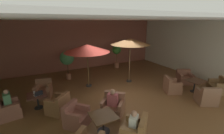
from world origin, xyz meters
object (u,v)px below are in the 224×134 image
Objects in this scene: armchair_front_right_south at (134,132)px; patron_blue_shirt at (113,98)px; patron_by_window at (7,99)px; iced_drink_cup at (34,92)px; cafe_table_front_right at (103,119)px; armchair_front_left_east at (8,109)px; potted_tree_mid_left at (67,59)px; patio_umbrella_tall_red at (87,48)px; armchair_mid_center_west at (218,87)px; armchair_front_right_west at (113,107)px; potted_tree_left_corner at (117,52)px; armchair_front_left_south at (59,105)px; open_laptop at (38,94)px; armchair_mid_center_north at (184,78)px; cafe_table_front_left at (37,97)px; armchair_front_left_north at (43,90)px; armchair_front_right_north at (76,117)px; armchair_mid_center_south at (207,97)px; patron_with_friend at (134,121)px; cafe_table_mid_center at (195,83)px; armchair_mid_center_east at (172,86)px.

armchair_front_right_south is 1.57× the size of patron_blue_shirt.
iced_drink_cup is at bearing 17.86° from patron_by_window.
cafe_table_front_right is at bearing -53.94° from iced_drink_cup.
potted_tree_mid_left is (2.85, 2.96, 0.97)m from armchair_front_left_east.
patio_umbrella_tall_red reaches higher than patron_by_window.
armchair_mid_center_west is 7.04m from patio_umbrella_tall_red.
potted_tree_left_corner is (3.07, 5.37, 0.94)m from armchair_front_right_west.
armchair_front_left_east reaches higher than armchair_front_right_west.
armchair_mid_center_west is at bearing -13.82° from armchair_front_left_south.
armchair_front_left_south is at bearing -18.05° from armchair_front_left_east.
armchair_mid_center_north is at bearing -6.02° from open_laptop.
cafe_table_front_left is 0.74× the size of armchair_front_left_south.
patron_blue_shirt is (-3.10, -5.40, -0.53)m from potted_tree_left_corner.
potted_tree_mid_left is at bearing 49.44° from armchair_front_left_north.
potted_tree_left_corner reaches higher than armchair_front_right_north.
armchair_front_left_south is at bearing 112.35° from armchair_front_right_north.
potted_tree_left_corner is 6.25m from patron_blue_shirt.
iced_drink_cup is at bearing 127.44° from armchair_front_right_south.
armchair_mid_center_north is (6.66, 0.88, -0.02)m from armchair_front_right_north.
armchair_front_right_south is 1.06× the size of armchair_mid_center_south.
patron_with_friend reaches higher than cafe_table_front_right.
patron_with_friend is at bearing -62.21° from armchair_front_left_north.
armchair_front_left_south is 1.24m from iced_drink_cup.
armchair_front_left_north is at bearing 157.01° from cafe_table_mid_center.
iced_drink_cup is at bearing -112.88° from armchair_front_left_north.
potted_tree_mid_left is at bearing -169.06° from potted_tree_left_corner.
patio_umbrella_tall_red is 3.97× the size of patron_with_friend.
potted_tree_left_corner is at bearing 60.24° from armchair_front_right_west.
patron_by_window is 1.05m from open_laptop.
armchair_front_left_north is at bearing 114.23° from cafe_table_front_right.
armchair_front_right_south reaches higher than iced_drink_cup.
open_laptop is at bearing 127.83° from armchair_front_right_south.
cafe_table_front_right is 7.23m from potted_tree_left_corner.
potted_tree_left_corner is at bearing 60.13° from patron_blue_shirt.
armchair_mid_center_west is at bearing -67.10° from potted_tree_left_corner.
patio_umbrella_tall_red reaches higher than patron_with_friend.
potted_tree_mid_left reaches higher than armchair_mid_center_west.
potted_tree_left_corner is at bearing 37.73° from patio_umbrella_tall_red.
potted_tree_mid_left is at bearing 81.91° from armchair_front_right_north.
patron_by_window reaches higher than armchair_front_right_west.
patio_umbrella_tall_red is (0.00, 3.00, 1.85)m from armchair_front_right_west.
armchair_front_left_east is at bearing 167.71° from cafe_table_mid_center.
armchair_mid_center_north is 1.55× the size of patron_blue_shirt.
armchair_front_right_west is 0.41m from patron_blue_shirt.
armchair_front_left_north reaches higher than armchair_mid_center_west.
armchair_mid_center_north is 1.73m from armchair_mid_center_east.
patron_blue_shirt reaches higher than armchair_mid_center_east.
patron_blue_shirt is at bearing -51.10° from armchair_front_left_north.
potted_tree_left_corner is at bearing 28.94° from armchair_front_left_east.
patio_umbrella_tall_red is 1.34× the size of potted_tree_mid_left.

